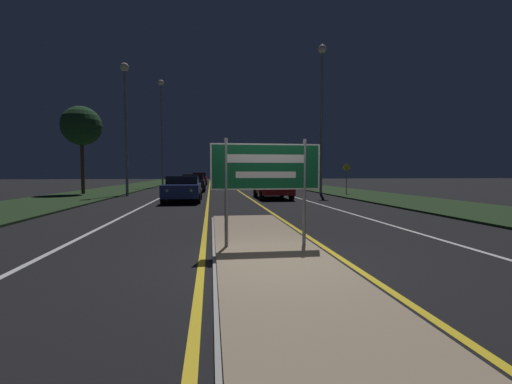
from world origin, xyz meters
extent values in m
plane|color=black|center=(0.00, 0.00, 0.00)|extent=(160.00, 160.00, 0.00)
cube|color=#999993|center=(0.00, 0.89, 0.03)|extent=(2.13, 9.82, 0.05)
cube|color=gray|center=(0.00, 0.89, 0.05)|extent=(2.01, 9.70, 0.10)
cube|color=#1E3319|center=(-9.50, 20.00, 0.04)|extent=(5.00, 100.00, 0.08)
cube|color=#1E3319|center=(9.50, 20.00, 0.04)|extent=(5.00, 100.00, 0.08)
cube|color=gold|center=(-1.25, 25.00, 0.00)|extent=(0.12, 70.00, 0.01)
cube|color=gold|center=(1.25, 25.00, 0.00)|extent=(0.12, 70.00, 0.01)
cube|color=silver|center=(-4.20, 25.00, 0.00)|extent=(0.12, 70.00, 0.01)
cube|color=silver|center=(4.20, 25.00, 0.00)|extent=(0.12, 70.00, 0.01)
cube|color=silver|center=(-7.20, 25.00, 0.00)|extent=(0.10, 70.00, 0.01)
cube|color=silver|center=(7.20, 25.00, 0.00)|extent=(0.10, 70.00, 0.01)
cylinder|color=gray|center=(-0.79, 0.89, 1.17)|extent=(0.07, 0.07, 2.13)
cylinder|color=gray|center=(0.79, 0.89, 1.17)|extent=(0.07, 0.07, 2.13)
cube|color=#0F512D|center=(0.00, 0.89, 1.68)|extent=(2.19, 0.04, 0.91)
cube|color=white|center=(0.00, 0.87, 1.68)|extent=(2.19, 0.00, 0.91)
cube|color=#0F512D|center=(0.00, 0.87, 1.68)|extent=(2.13, 0.01, 0.86)
cube|color=white|center=(0.00, 0.86, 1.84)|extent=(1.53, 0.01, 0.16)
cube|color=white|center=(0.00, 0.86, 1.52)|extent=(1.21, 0.01, 0.13)
cylinder|color=gray|center=(-6.63, 17.85, 4.14)|extent=(0.18, 0.18, 8.28)
sphere|color=#F9EAC6|center=(-6.63, 17.85, 8.44)|extent=(0.56, 0.56, 0.56)
cylinder|color=gray|center=(-6.11, 30.88, 5.31)|extent=(0.18, 0.18, 10.62)
sphere|color=#F9EAC6|center=(-6.11, 30.88, 10.80)|extent=(0.58, 0.58, 0.58)
cylinder|color=gray|center=(6.68, 17.70, 5.00)|extent=(0.18, 0.18, 10.00)
sphere|color=#F9EAC6|center=(6.68, 17.70, 10.17)|extent=(0.58, 0.58, 0.58)
cube|color=maroon|center=(2.59, 14.44, 0.62)|extent=(1.79, 4.28, 0.63)
cube|color=black|center=(2.59, 14.19, 1.15)|extent=(1.58, 2.23, 0.41)
sphere|color=red|center=(2.04, 12.32, 0.70)|extent=(0.14, 0.14, 0.14)
sphere|color=red|center=(3.15, 12.32, 0.70)|extent=(0.14, 0.14, 0.14)
cylinder|color=black|center=(1.74, 15.77, 0.31)|extent=(0.22, 0.61, 0.61)
cylinder|color=black|center=(3.45, 15.77, 0.31)|extent=(0.22, 0.61, 0.61)
cylinder|color=black|center=(1.74, 13.12, 0.31)|extent=(0.22, 0.61, 0.61)
cylinder|color=black|center=(3.45, 13.12, 0.31)|extent=(0.22, 0.61, 0.61)
cube|color=#4C514C|center=(5.85, 28.09, 0.62)|extent=(1.80, 4.45, 0.57)
cube|color=black|center=(5.85, 27.82, 1.13)|extent=(1.58, 2.31, 0.46)
sphere|color=red|center=(5.30, 25.88, 0.69)|extent=(0.14, 0.14, 0.14)
sphere|color=red|center=(6.41, 25.88, 0.69)|extent=(0.14, 0.14, 0.14)
cylinder|color=black|center=(4.99, 29.46, 0.33)|extent=(0.22, 0.67, 0.67)
cylinder|color=black|center=(6.71, 29.46, 0.33)|extent=(0.22, 0.67, 0.67)
cylinder|color=black|center=(4.99, 26.71, 0.33)|extent=(0.22, 0.67, 0.67)
cylinder|color=black|center=(6.71, 26.71, 0.33)|extent=(0.22, 0.67, 0.67)
cube|color=navy|center=(-2.58, 12.88, 0.63)|extent=(1.82, 4.43, 0.66)
cube|color=black|center=(-2.58, 13.15, 1.17)|extent=(1.60, 2.30, 0.42)
sphere|color=white|center=(-3.15, 10.69, 0.71)|extent=(0.14, 0.14, 0.14)
sphere|color=white|center=(-2.02, 10.69, 0.71)|extent=(0.14, 0.14, 0.14)
cylinder|color=black|center=(-3.45, 11.51, 0.30)|extent=(0.22, 0.60, 0.60)
cylinder|color=black|center=(-1.72, 11.51, 0.30)|extent=(0.22, 0.60, 0.60)
cylinder|color=black|center=(-3.45, 14.26, 0.30)|extent=(0.22, 0.60, 0.60)
cylinder|color=black|center=(-1.72, 14.26, 0.30)|extent=(0.22, 0.60, 0.60)
cube|color=black|center=(-2.53, 22.55, 0.65)|extent=(1.83, 4.22, 0.61)
cube|color=black|center=(-2.53, 22.81, 1.19)|extent=(1.61, 2.19, 0.46)
sphere|color=white|center=(-3.09, 20.47, 0.73)|extent=(0.14, 0.14, 0.14)
sphere|color=white|center=(-1.96, 20.47, 0.73)|extent=(0.14, 0.14, 0.14)
cylinder|color=black|center=(-3.40, 21.25, 0.35)|extent=(0.22, 0.70, 0.70)
cylinder|color=black|center=(-1.65, 21.25, 0.35)|extent=(0.22, 0.70, 0.70)
cylinder|color=black|center=(-3.40, 23.86, 0.35)|extent=(0.22, 0.70, 0.70)
cylinder|color=black|center=(-1.65, 23.86, 0.35)|extent=(0.22, 0.70, 0.70)
cube|color=maroon|center=(-2.51, 37.49, 0.70)|extent=(1.78, 4.66, 0.68)
cube|color=black|center=(-2.51, 37.77, 1.30)|extent=(1.57, 2.42, 0.51)
sphere|color=white|center=(-3.06, 35.18, 0.78)|extent=(0.14, 0.14, 0.14)
sphere|color=white|center=(-1.96, 35.18, 0.78)|extent=(0.14, 0.14, 0.14)
cylinder|color=black|center=(-3.36, 36.04, 0.36)|extent=(0.22, 0.72, 0.72)
cylinder|color=black|center=(-1.66, 36.04, 0.36)|extent=(0.22, 0.72, 0.72)
cylinder|color=black|center=(-3.36, 38.93, 0.36)|extent=(0.22, 0.72, 0.72)
cylinder|color=black|center=(-1.66, 38.93, 0.36)|extent=(0.22, 0.72, 0.72)
cylinder|color=gray|center=(8.39, 17.23, 1.03)|extent=(0.06, 0.06, 1.89)
cube|color=yellow|center=(8.39, 17.23, 1.91)|extent=(0.60, 0.02, 0.60)
cylinder|color=#4C3823|center=(-9.97, 19.48, 2.14)|extent=(0.24, 0.24, 4.12)
sphere|color=#1E4223|center=(-9.97, 19.48, 4.81)|extent=(2.69, 2.69, 2.69)
camera|label=1|loc=(-1.08, -5.82, 1.56)|focal=24.00mm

